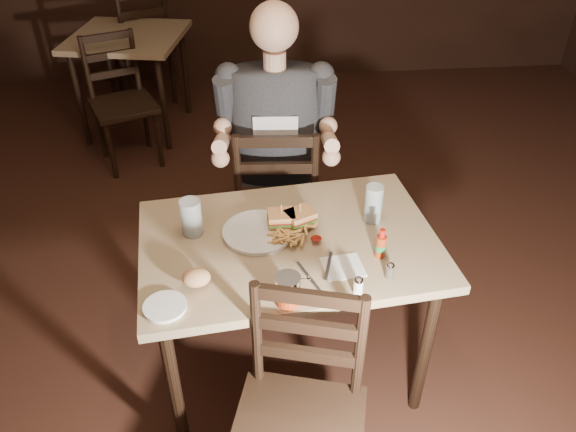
{
  "coord_description": "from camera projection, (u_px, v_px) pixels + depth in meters",
  "views": [
    {
      "loc": [
        -0.33,
        -1.77,
        2.14
      ],
      "look_at": [
        -0.16,
        -0.01,
        0.85
      ],
      "focal_mm": 35.0,
      "sensor_mm": 36.0,
      "label": 1
    }
  ],
  "objects": [
    {
      "name": "dinner_plate",
      "position": [
        258.0,
        233.0,
        2.21
      ],
      "size": [
        0.3,
        0.3,
        0.02
      ],
      "primitive_type": "cylinder",
      "rotation": [
        0.0,
        0.0,
        0.1
      ],
      "color": "white",
      "rests_on": "main_table"
    },
    {
      "name": "fork",
      "position": [
        328.0,
        266.0,
        2.06
      ],
      "size": [
        0.06,
        0.16,
        0.0
      ],
      "primitive_type": "cube",
      "rotation": [
        0.0,
        0.0,
        -0.29
      ],
      "color": "silver",
      "rests_on": "napkin"
    },
    {
      "name": "pepper_shaker",
      "position": [
        390.0,
        271.0,
        2.0
      ],
      "size": [
        0.04,
        0.04,
        0.06
      ],
      "primitive_type": null,
      "rotation": [
        0.0,
        0.0,
        0.1
      ],
      "color": "#38332D",
      "rests_on": "main_table"
    },
    {
      "name": "salt_shaker",
      "position": [
        358.0,
        286.0,
        1.93
      ],
      "size": [
        0.04,
        0.04,
        0.06
      ],
      "primitive_type": null,
      "rotation": [
        0.0,
        0.0,
        0.1
      ],
      "color": "white",
      "rests_on": "main_table"
    },
    {
      "name": "fries_pile",
      "position": [
        292.0,
        234.0,
        2.17
      ],
      "size": [
        0.24,
        0.18,
        0.04
      ],
      "primitive_type": null,
      "rotation": [
        0.0,
        0.0,
        0.1
      ],
      "color": "tan",
      "rests_on": "dinner_plate"
    },
    {
      "name": "sandwich_right",
      "position": [
        300.0,
        214.0,
        2.22
      ],
      "size": [
        0.14,
        0.13,
        0.1
      ],
      "primitive_type": null,
      "rotation": [
        0.0,
        0.0,
        0.44
      ],
      "color": "tan",
      "rests_on": "dinner_plate"
    },
    {
      "name": "sandwich_left",
      "position": [
        281.0,
        215.0,
        2.21
      ],
      "size": [
        0.11,
        0.09,
        0.1
      ],
      "primitive_type": null,
      "rotation": [
        0.0,
        0.0,
        0.01
      ],
      "color": "tan",
      "rests_on": "dinner_plate"
    },
    {
      "name": "bread_roll",
      "position": [
        196.0,
        278.0,
        1.95
      ],
      "size": [
        0.11,
        0.09,
        0.06
      ],
      "primitive_type": "ellipsoid",
      "rotation": [
        0.0,
        0.0,
        0.1
      ],
      "color": "tan",
      "rests_on": "side_plate"
    },
    {
      "name": "glass_left",
      "position": [
        191.0,
        217.0,
        2.18
      ],
      "size": [
        0.09,
        0.09,
        0.15
      ],
      "primitive_type": "cylinder",
      "rotation": [
        0.0,
        0.0,
        0.1
      ],
      "color": "silver",
      "rests_on": "main_table"
    },
    {
      "name": "side_plate",
      "position": [
        165.0,
        308.0,
        1.89
      ],
      "size": [
        0.16,
        0.16,
        0.01
      ],
      "primitive_type": "cylinder",
      "rotation": [
        0.0,
        0.0,
        0.1
      ],
      "color": "white",
      "rests_on": "main_table"
    },
    {
      "name": "napkin",
      "position": [
        343.0,
        267.0,
        2.06
      ],
      "size": [
        0.16,
        0.15,
        0.0
      ],
      "primitive_type": "cube",
      "rotation": [
        0.0,
        0.0,
        0.12
      ],
      "color": "white",
      "rests_on": "main_table"
    },
    {
      "name": "bg_chair_near",
      "position": [
        124.0,
        105.0,
        3.92
      ],
      "size": [
        0.56,
        0.58,
        0.91
      ],
      "primitive_type": null,
      "rotation": [
        0.0,
        0.0,
        0.38
      ],
      "color": "black",
      "rests_on": "ground"
    },
    {
      "name": "bg_table",
      "position": [
        128.0,
        46.0,
        4.23
      ],
      "size": [
        0.94,
        0.94,
        0.77
      ],
      "rotation": [
        0.0,
        0.0,
        -0.2
      ],
      "color": "tan",
      "rests_on": "ground"
    },
    {
      "name": "room_shell",
      "position": [
        334.0,
        79.0,
        1.88
      ],
      "size": [
        7.0,
        7.0,
        7.0
      ],
      "color": "black",
      "rests_on": "ground"
    },
    {
      "name": "bg_chair_far",
      "position": [
        141.0,
        45.0,
        4.78
      ],
      "size": [
        0.63,
        0.65,
        0.99
      ],
      "primitive_type": null,
      "rotation": [
        0.0,
        0.0,
        3.57
      ],
      "color": "black",
      "rests_on": "ground"
    },
    {
      "name": "glass_right",
      "position": [
        374.0,
        204.0,
        2.25
      ],
      "size": [
        0.08,
        0.08,
        0.16
      ],
      "primitive_type": "cylinder",
      "rotation": [
        0.0,
        0.0,
        0.1
      ],
      "color": "silver",
      "rests_on": "main_table"
    },
    {
      "name": "hot_sauce",
      "position": [
        381.0,
        243.0,
        2.07
      ],
      "size": [
        0.04,
        0.04,
        0.13
      ],
      "primitive_type": null,
      "rotation": [
        0.0,
        0.0,
        0.1
      ],
      "color": "maroon",
      "rests_on": "main_table"
    },
    {
      "name": "knife",
      "position": [
        310.0,
        278.0,
        2.01
      ],
      "size": [
        0.08,
        0.18,
        0.0
      ],
      "primitive_type": "cube",
      "rotation": [
        0.0,
        0.0,
        0.37
      ],
      "color": "silver",
      "rests_on": "napkin"
    },
    {
      "name": "syrup_dispenser",
      "position": [
        288.0,
        290.0,
        1.88
      ],
      "size": [
        0.1,
        0.1,
        0.11
      ],
      "primitive_type": null,
      "rotation": [
        0.0,
        0.0,
        0.1
      ],
      "color": "maroon",
      "rests_on": "main_table"
    },
    {
      "name": "main_table",
      "position": [
        289.0,
        257.0,
        2.24
      ],
      "size": [
        1.23,
        0.88,
        0.77
      ],
      "rotation": [
        0.0,
        0.0,
        0.1
      ],
      "color": "tan",
      "rests_on": "ground"
    },
    {
      "name": "ketchup_dollop",
      "position": [
        316.0,
        238.0,
        2.16
      ],
      "size": [
        0.05,
        0.05,
        0.01
      ],
      "primitive_type": "ellipsoid",
      "rotation": [
        0.0,
        0.0,
        0.1
      ],
      "color": "maroon",
      "rests_on": "dinner_plate"
    },
    {
      "name": "chair_far",
      "position": [
        277.0,
        199.0,
        2.93
      ],
      "size": [
        0.48,
        0.52,
        0.96
      ],
      "primitive_type": null,
      "rotation": [
        0.0,
        0.0,
        3.07
      ],
      "color": "black",
      "rests_on": "ground"
    },
    {
      "name": "diner",
      "position": [
        275.0,
        114.0,
        2.59
      ],
      "size": [
        0.6,
        0.49,
        0.99
      ],
      "primitive_type": null,
      "rotation": [
        0.0,
        0.0,
        -0.07
      ],
      "color": "#323437",
      "rests_on": "chair_far"
    }
  ]
}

